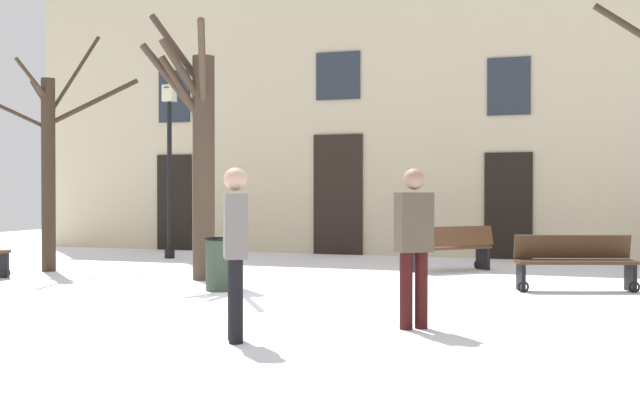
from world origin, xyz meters
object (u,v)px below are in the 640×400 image
(bench_near_center_tree, at_px, (452,248))
(bench_back_to_back_left, at_px, (575,261))
(person_strolling, at_px, (414,240))
(person_crossing_plaza, at_px, (235,245))
(tree_near_facade, at_px, (50,162))
(litter_bin, at_px, (221,264))
(tree_center, at_px, (200,152))
(streetlamp, at_px, (169,150))

(bench_near_center_tree, bearing_deg, bench_back_to_back_left, 92.54)
(bench_back_to_back_left, relative_size, person_strolling, 1.04)
(bench_back_to_back_left, distance_m, person_crossing_plaza, 6.10)
(tree_near_facade, bearing_deg, person_crossing_plaza, -39.99)
(litter_bin, distance_m, person_strolling, 4.12)
(person_strolling, bearing_deg, tree_near_facade, 116.11)
(tree_near_facade, distance_m, litter_bin, 4.75)
(bench_near_center_tree, height_order, bench_back_to_back_left, bench_near_center_tree)
(tree_center, distance_m, streetlamp, 4.32)
(streetlamp, relative_size, person_crossing_plaza, 2.22)
(tree_center, xyz_separation_m, streetlamp, (-2.54, 3.49, 0.22))
(streetlamp, bearing_deg, person_strolling, -45.13)
(bench_near_center_tree, distance_m, bench_back_to_back_left, 3.09)
(streetlamp, height_order, person_strolling, streetlamp)
(tree_near_facade, bearing_deg, bench_near_center_tree, 18.29)
(tree_near_facade, bearing_deg, litter_bin, -20.13)
(tree_center, height_order, person_strolling, tree_center)
(tree_center, distance_m, bench_near_center_tree, 4.91)
(streetlamp, height_order, bench_back_to_back_left, streetlamp)
(streetlamp, bearing_deg, litter_bin, -53.15)
(litter_bin, height_order, bench_near_center_tree, bench_near_center_tree)
(streetlamp, distance_m, litter_bin, 6.09)
(tree_center, distance_m, litter_bin, 2.26)
(litter_bin, xyz_separation_m, bench_back_to_back_left, (4.99, 1.67, 0.04))
(tree_center, distance_m, person_strolling, 5.61)
(tree_center, relative_size, bench_near_center_tree, 3.05)
(bench_near_center_tree, bearing_deg, tree_center, -6.33)
(bench_back_to_back_left, distance_m, person_strolling, 4.28)
(bench_back_to_back_left, xyz_separation_m, person_crossing_plaza, (-3.12, -5.22, 0.52))
(litter_bin, xyz_separation_m, bench_near_center_tree, (2.81, 3.85, 0.04))
(tree_near_facade, distance_m, person_crossing_plaza, 7.98)
(streetlamp, relative_size, bench_back_to_back_left, 2.13)
(bench_back_to_back_left, bearing_deg, streetlamp, 143.17)
(tree_near_facade, relative_size, person_crossing_plaza, 2.57)
(tree_near_facade, height_order, bench_near_center_tree, tree_near_facade)
(streetlamp, height_order, bench_near_center_tree, streetlamp)
(person_crossing_plaza, bearing_deg, bench_back_to_back_left, 120.41)
(tree_near_facade, xyz_separation_m, litter_bin, (4.19, -1.54, -1.61))
(bench_back_to_back_left, bearing_deg, tree_center, 167.61)
(bench_back_to_back_left, bearing_deg, litter_bin, -179.11)
(streetlamp, relative_size, litter_bin, 4.88)
(streetlamp, height_order, person_crossing_plaza, streetlamp)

